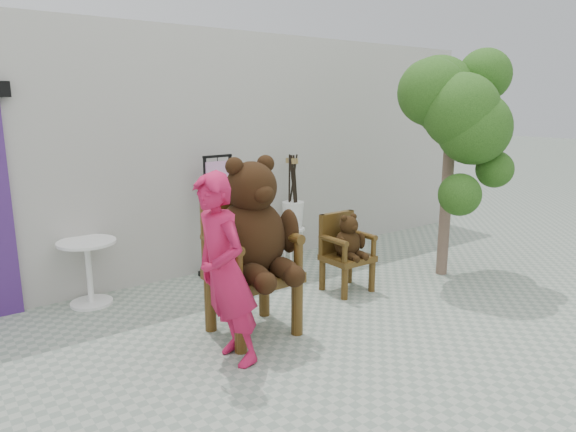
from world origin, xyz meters
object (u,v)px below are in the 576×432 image
(display_stand, at_px, (220,230))
(stool_bucket, at_px, (293,214))
(chair_big, at_px, (252,237))
(person, at_px, (225,271))
(cafe_table, at_px, (88,265))
(chair_small, at_px, (346,245))
(tree, at_px, (456,112))

(display_stand, bearing_deg, stool_bucket, -4.29)
(chair_big, distance_m, stool_bucket, 2.35)
(person, relative_size, display_stand, 1.06)
(person, bearing_deg, stool_bucket, 130.38)
(person, relative_size, cafe_table, 2.28)
(chair_small, distance_m, stool_bucket, 1.32)
(display_stand, distance_m, stool_bucket, 1.13)
(chair_big, bearing_deg, cafe_table, 122.70)
(person, xyz_separation_m, display_stand, (1.05, 2.00, -0.22))
(chair_small, bearing_deg, display_stand, 125.51)
(display_stand, height_order, stool_bucket, display_stand)
(chair_small, height_order, person, person)
(person, height_order, cafe_table, person)
(person, height_order, display_stand, person)
(display_stand, bearing_deg, person, -122.12)
(stool_bucket, bearing_deg, chair_small, -99.26)
(cafe_table, distance_m, stool_bucket, 2.72)
(chair_big, height_order, stool_bucket, chair_big)
(person, height_order, stool_bucket, person)
(chair_big, bearing_deg, chair_small, 12.22)
(chair_big, bearing_deg, tree, -1.02)
(chair_small, height_order, cafe_table, chair_small)
(chair_small, relative_size, cafe_table, 1.28)
(person, height_order, tree, tree)
(stool_bucket, bearing_deg, person, -137.42)
(chair_big, bearing_deg, person, -142.01)
(cafe_table, bearing_deg, chair_big, -57.30)
(chair_big, relative_size, chair_small, 1.84)
(chair_small, distance_m, tree, 2.05)
(cafe_table, bearing_deg, person, -75.07)
(display_stand, relative_size, stool_bucket, 1.04)
(chair_small, bearing_deg, stool_bucket, 80.74)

